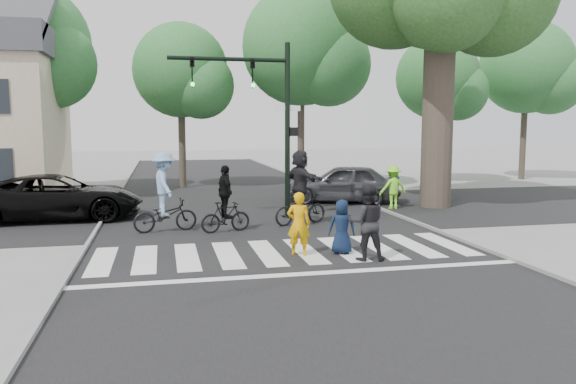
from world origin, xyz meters
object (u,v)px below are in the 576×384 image
traffic_signal (263,105)px  pedestrian_woman (299,224)px  car_suv (58,197)px  car_grey (342,183)px  pedestrian_child (342,227)px  cyclist_right (300,192)px  cyclist_left (165,197)px  pedestrian_adult (367,222)px  cyclist_mid (225,205)px

traffic_signal → pedestrian_woman: (-0.13, -5.64, -3.10)m
traffic_signal → car_suv: (-6.91, 1.32, -3.12)m
pedestrian_woman → car_grey: size_ratio=0.34×
pedestrian_child → cyclist_right: (-0.01, 4.30, 0.39)m
cyclist_left → pedestrian_woman: bearing=-50.7°
cyclist_right → car_suv: cyclist_right is taller
car_grey → pedestrian_woman: bearing=-5.7°
pedestrian_adult → traffic_signal: bearing=-66.9°
cyclist_right → pedestrian_adult: bearing=-85.8°
pedestrian_adult → cyclist_mid: 5.17m
pedestrian_adult → cyclist_mid: cyclist_mid is taller
traffic_signal → cyclist_right: 3.29m
cyclist_mid → car_suv: cyclist_mid is taller
pedestrian_child → pedestrian_adult: size_ratio=0.75×
cyclist_mid → car_grey: bearing=45.0°
cyclist_left → car_suv: size_ratio=0.43×
pedestrian_woman → car_suv: bearing=-26.7°
car_suv → cyclist_left: bearing=-131.9°
pedestrian_child → traffic_signal: bearing=-66.6°
car_grey → pedestrian_child: bearing=0.5°
cyclist_left → pedestrian_adult: bearing=-45.5°
pedestrian_woman → cyclist_mid: bearing=-48.4°
car_grey → cyclist_mid: bearing=-26.2°
pedestrian_adult → pedestrian_child: bearing=-53.0°
pedestrian_child → car_suv: (-7.87, 7.02, 0.09)m
cyclist_right → car_grey: 5.59m
traffic_signal → cyclist_right: bearing=-55.6°
pedestrian_child → cyclist_right: size_ratio=0.57×
pedestrian_child → cyclist_mid: (-2.53, 3.51, 0.14)m
cyclist_left → car_grey: size_ratio=0.51×
car_suv → car_grey: (10.85, 2.00, 0.02)m
traffic_signal → pedestrian_adult: (1.34, -6.48, -2.98)m
cyclist_mid → cyclist_right: size_ratio=0.84×
cyclist_mid → traffic_signal: bearing=54.5°
cyclist_mid → car_suv: bearing=146.7°
traffic_signal → cyclist_mid: (-1.56, -2.19, -3.07)m
cyclist_mid → car_grey: cyclist_mid is taller
pedestrian_adult → cyclist_right: size_ratio=0.76×
cyclist_mid → car_suv: (-5.34, 3.51, -0.05)m
pedestrian_adult → car_grey: size_ratio=0.39×
cyclist_right → car_suv: 8.33m
pedestrian_adult → cyclist_right: (-0.37, 5.07, 0.16)m
traffic_signal → pedestrian_adult: 7.25m
cyclist_left → traffic_signal: bearing=27.3°
pedestrian_woman → cyclist_right: bearing=-85.4°
cyclist_left → cyclist_right: size_ratio=1.00×
pedestrian_adult → cyclist_mid: bearing=-44.5°
cyclist_left → cyclist_mid: (1.78, -0.47, -0.22)m
pedestrian_child → car_suv: car_suv is taller
pedestrian_child → cyclist_right: 4.32m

